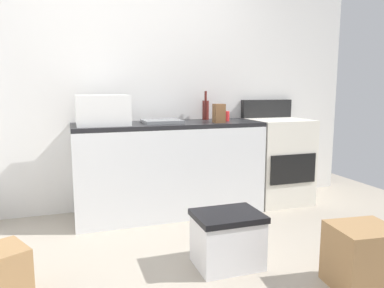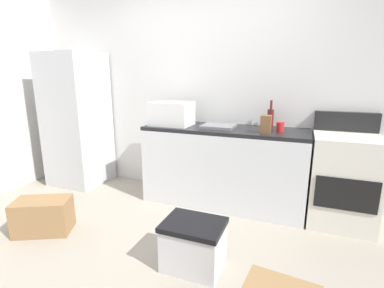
# 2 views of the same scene
# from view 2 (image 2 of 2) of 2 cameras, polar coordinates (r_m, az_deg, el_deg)

# --- Properties ---
(ground_plane) EXTENTS (6.00, 6.00, 0.00)m
(ground_plane) POSITION_cam_2_polar(r_m,az_deg,el_deg) (2.54, -8.65, -21.42)
(ground_plane) COLOR #9E9384
(wall_back) EXTENTS (5.00, 0.10, 2.60)m
(wall_back) POSITION_cam_2_polar(r_m,az_deg,el_deg) (3.51, 3.51, 11.04)
(wall_back) COLOR silver
(wall_back) RESTS_ON ground_plane
(kitchen_counter) EXTENTS (1.80, 0.60, 0.90)m
(kitchen_counter) POSITION_cam_2_polar(r_m,az_deg,el_deg) (3.25, 6.43, -4.52)
(kitchen_counter) COLOR silver
(kitchen_counter) RESTS_ON ground_plane
(refrigerator) EXTENTS (0.68, 0.66, 1.75)m
(refrigerator) POSITION_cam_2_polar(r_m,az_deg,el_deg) (4.12, -22.37, 4.51)
(refrigerator) COLOR silver
(refrigerator) RESTS_ON ground_plane
(stove_oven) EXTENTS (0.60, 0.61, 1.10)m
(stove_oven) POSITION_cam_2_polar(r_m,az_deg,el_deg) (3.18, 28.33, -6.21)
(stove_oven) COLOR silver
(stove_oven) RESTS_ON ground_plane
(microwave) EXTENTS (0.46, 0.34, 0.27)m
(microwave) POSITION_cam_2_polar(r_m,az_deg,el_deg) (3.27, -4.16, 6.18)
(microwave) COLOR white
(microwave) RESTS_ON kitchen_counter
(sink_basin) EXTENTS (0.36, 0.32, 0.03)m
(sink_basin) POSITION_cam_2_polar(r_m,az_deg,el_deg) (3.14, 5.46, 3.65)
(sink_basin) COLOR slate
(sink_basin) RESTS_ON kitchen_counter
(wine_bottle) EXTENTS (0.07, 0.07, 0.30)m
(wine_bottle) POSITION_cam_2_polar(r_m,az_deg,el_deg) (3.25, 15.70, 5.22)
(wine_bottle) COLOR #591E19
(wine_bottle) RESTS_ON kitchen_counter
(coffee_mug) EXTENTS (0.08, 0.08, 0.10)m
(coffee_mug) POSITION_cam_2_polar(r_m,az_deg,el_deg) (3.02, 17.53, 3.34)
(coffee_mug) COLOR red
(coffee_mug) RESTS_ON kitchen_counter
(knife_block) EXTENTS (0.10, 0.10, 0.18)m
(knife_block) POSITION_cam_2_polar(r_m,az_deg,el_deg) (2.89, 14.82, 3.89)
(knife_block) COLOR brown
(knife_block) RESTS_ON kitchen_counter
(cardboard_box_large) EXTENTS (0.57, 0.48, 0.33)m
(cardboard_box_large) POSITION_cam_2_polar(r_m,az_deg,el_deg) (3.09, -28.06, -12.80)
(cardboard_box_large) COLOR olive
(cardboard_box_large) RESTS_ON ground_plane
(storage_bin) EXTENTS (0.46, 0.36, 0.38)m
(storage_bin) POSITION_cam_2_polar(r_m,az_deg,el_deg) (2.29, 0.37, -19.74)
(storage_bin) COLOR silver
(storage_bin) RESTS_ON ground_plane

